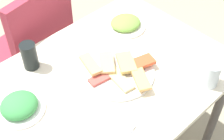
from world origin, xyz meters
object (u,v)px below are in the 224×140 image
soda_can (30,56)px  drinking_glass (211,74)px  dining_chair (33,47)px  salad_plate_rice (125,24)px  pide_platter (118,71)px  salad_plate_greens (19,106)px  spoon (113,139)px  dining_table (109,90)px

soda_can → drinking_glass: (0.47, -0.58, -0.01)m
dining_chair → salad_plate_rice: size_ratio=4.49×
dining_chair → pide_platter: (0.05, -0.62, 0.23)m
pide_platter → salad_plate_greens: 0.42m
soda_can → spoon: 0.51m
salad_plate_rice → dining_chair: bearing=125.6°
pide_platter → soda_can: (-0.24, 0.29, 0.05)m
dining_chair → drinking_glass: (0.28, -0.91, 0.27)m
pide_platter → drinking_glass: size_ratio=3.09×
dining_chair → salad_plate_greens: (-0.35, -0.50, 0.24)m
dining_table → salad_plate_rice: (0.29, 0.19, 0.11)m
salad_plate_greens → drinking_glass: drinking_glass is taller
dining_chair → soda_can: dining_chair is taller
pide_platter → soda_can: soda_can is taller
dining_table → salad_plate_rice: size_ratio=5.21×
dining_table → salad_plate_greens: bearing=164.2°
soda_can → salad_plate_greens: bearing=-134.7°
soda_can → dining_table: bearing=-53.6°
pide_platter → dining_table: bearing=154.6°
salad_plate_greens → drinking_glass: size_ratio=1.77×
spoon → pide_platter: bearing=28.0°
pide_platter → spoon: pide_platter is taller
pide_platter → salad_plate_rice: salad_plate_rice is taller
salad_plate_greens → spoon: (0.16, -0.34, -0.02)m
soda_can → drinking_glass: size_ratio=1.13×
pide_platter → salad_plate_rice: bearing=39.0°
pide_platter → salad_plate_rice: 0.32m
pide_platter → dining_chair: bearing=94.5°
spoon → drinking_glass: bearing=-23.3°
spoon → dining_table: bearing=35.1°
dining_table → salad_plate_greens: salad_plate_greens is taller
dining_table → drinking_glass: bearing=-49.3°
dining_table → spoon: 0.33m
pide_platter → spoon: (-0.24, -0.22, -0.01)m
salad_plate_greens → salad_plate_rice: bearing=7.2°
dining_chair → salad_plate_greens: dining_chair is taller
dining_table → spoon: bearing=-130.6°
soda_can → spoon: bearing=-90.4°
drinking_glass → pide_platter: bearing=128.2°
salad_plate_rice → soda_can: size_ratio=1.62×
pide_platter → soda_can: bearing=129.4°
spoon → salad_plate_rice: bearing=26.4°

